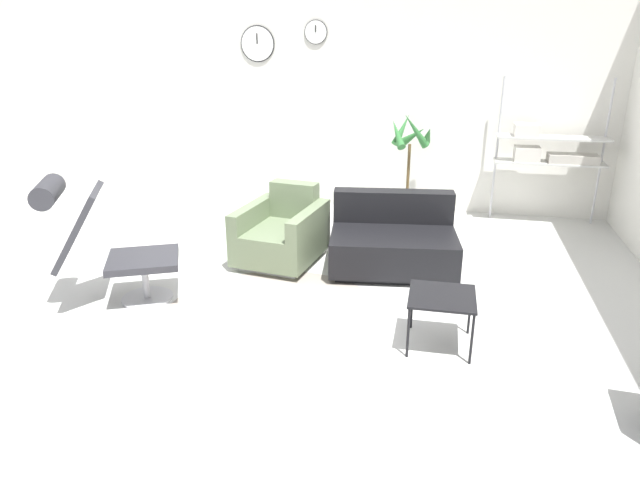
% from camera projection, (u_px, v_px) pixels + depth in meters
% --- Properties ---
extents(ground_plane, '(12.00, 12.00, 0.00)m').
position_uv_depth(ground_plane, '(292.00, 317.00, 4.69)').
color(ground_plane, silver).
extents(wall_back, '(12.00, 0.09, 2.80)m').
position_uv_depth(wall_back, '(356.00, 98.00, 7.22)').
color(wall_back, silver).
rests_on(wall_back, ground_plane).
extents(round_rug, '(1.88, 1.88, 0.01)m').
position_uv_depth(round_rug, '(274.00, 316.00, 4.69)').
color(round_rug, gray).
rests_on(round_rug, ground_plane).
extents(lounge_chair, '(1.16, 0.90, 1.11)m').
position_uv_depth(lounge_chair, '(97.00, 234.00, 4.71)').
color(lounge_chair, '#BCBCC1').
rests_on(lounge_chair, ground_plane).
extents(armchair_red, '(0.86, 1.00, 0.74)m').
position_uv_depth(armchair_red, '(282.00, 235.00, 5.75)').
color(armchair_red, silver).
rests_on(armchair_red, ground_plane).
extents(couch_low, '(1.30, 1.02, 0.71)m').
position_uv_depth(couch_low, '(393.00, 243.00, 5.58)').
color(couch_low, black).
rests_on(couch_low, ground_plane).
extents(side_table, '(0.48, 0.48, 0.41)m').
position_uv_depth(side_table, '(442.00, 300.00, 4.14)').
color(side_table, black).
rests_on(side_table, ground_plane).
extents(potted_plant, '(0.56, 0.53, 1.34)m').
position_uv_depth(potted_plant, '(409.00, 174.00, 6.95)').
color(potted_plant, '#333338').
rests_on(potted_plant, ground_plane).
extents(shelf_unit, '(1.25, 0.28, 1.71)m').
position_uv_depth(shelf_unit, '(547.00, 150.00, 6.64)').
color(shelf_unit, '#BCBCC1').
rests_on(shelf_unit, ground_plane).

